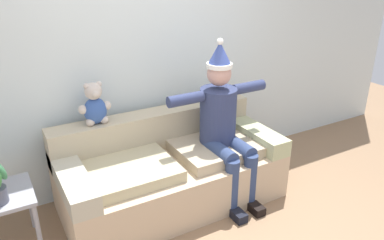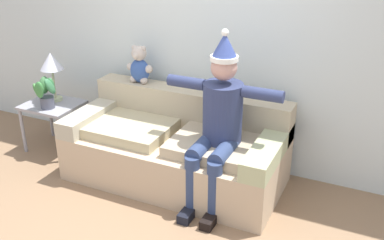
% 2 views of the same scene
% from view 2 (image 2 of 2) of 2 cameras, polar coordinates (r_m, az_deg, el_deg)
% --- Properties ---
extents(ground_plane, '(10.00, 10.00, 0.00)m').
position_cam_2_polar(ground_plane, '(3.72, -8.99, -14.36)').
color(ground_plane, '#8B6B4D').
extents(back_wall, '(7.00, 0.10, 2.70)m').
position_cam_2_polar(back_wall, '(4.38, 1.23, 11.61)').
color(back_wall, silver).
rests_on(back_wall, ground_plane).
extents(couch, '(2.01, 0.94, 0.80)m').
position_cam_2_polar(couch, '(4.27, -1.92, -3.55)').
color(couch, tan).
rests_on(couch, ground_plane).
extents(person_seated, '(1.02, 0.77, 1.51)m').
position_cam_2_polar(person_seated, '(3.76, 3.37, 0.02)').
color(person_seated, navy).
rests_on(person_seated, ground_plane).
extents(teddy_bear, '(0.29, 0.17, 0.38)m').
position_cam_2_polar(teddy_bear, '(4.52, -6.69, 6.84)').
color(teddy_bear, '#33539A').
rests_on(teddy_bear, couch).
extents(side_table, '(0.57, 0.49, 0.52)m').
position_cam_2_polar(side_table, '(4.99, -17.23, 1.19)').
color(side_table, '#95959F').
rests_on(side_table, ground_plane).
extents(table_lamp, '(0.24, 0.24, 0.52)m').
position_cam_2_polar(table_lamp, '(4.92, -17.44, 6.86)').
color(table_lamp, '#B1BC8D').
rests_on(table_lamp, side_table).
extents(potted_plant, '(0.25, 0.28, 0.34)m').
position_cam_2_polar(potted_plant, '(4.81, -18.13, 3.40)').
color(potted_plant, '#505363').
rests_on(potted_plant, side_table).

